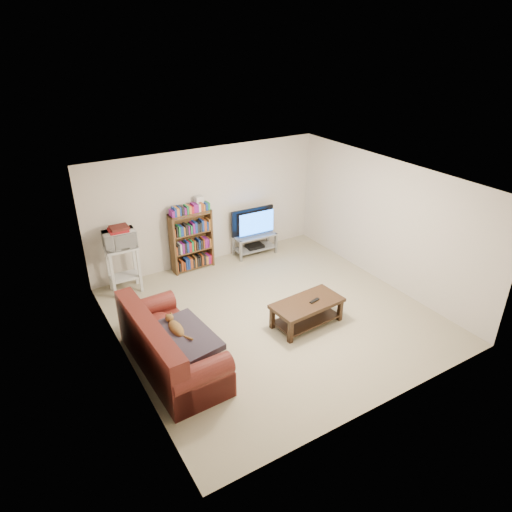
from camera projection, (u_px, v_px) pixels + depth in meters
floor at (273, 315)px, 7.90m from camera, size 5.00×5.00×0.00m
ceiling at (275, 181)px, 6.83m from camera, size 5.00×5.00×0.00m
wall_back at (207, 206)px, 9.28m from camera, size 5.00×0.00×5.00m
wall_front at (388, 332)px, 5.45m from camera, size 5.00×0.00×5.00m
wall_left at (120, 295)px, 6.21m from camera, size 0.00×5.00×5.00m
wall_right at (386, 223)px, 8.51m from camera, size 0.00×5.00×5.00m
sofa at (167, 350)px, 6.55m from camera, size 0.98×2.12×0.89m
blanket at (182, 339)px, 6.44m from camera, size 0.93×1.13×0.18m
cat at (176, 329)px, 6.55m from camera, size 0.25×0.58×0.17m
coffee_table at (307, 308)px, 7.54m from camera, size 1.23×0.68×0.43m
remote at (315, 301)px, 7.49m from camera, size 0.20×0.10×0.02m
tv_stand at (255, 241)px, 9.89m from camera, size 0.94×0.45×0.46m
television at (255, 222)px, 9.70m from camera, size 1.00×0.17×0.57m
dvd_player at (255, 246)px, 9.95m from camera, size 0.38×0.27×0.06m
bookshelf at (192, 240)px, 9.16m from camera, size 0.86×0.29×1.24m
shelf_clutter at (194, 206)px, 8.90m from camera, size 0.63×0.21×0.28m
microwave_stand at (123, 263)px, 8.39m from camera, size 0.59×0.44×0.91m
microwave at (120, 239)px, 8.17m from camera, size 0.58×0.41×0.31m
game_boxes at (118, 230)px, 8.09m from camera, size 0.34×0.30×0.05m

